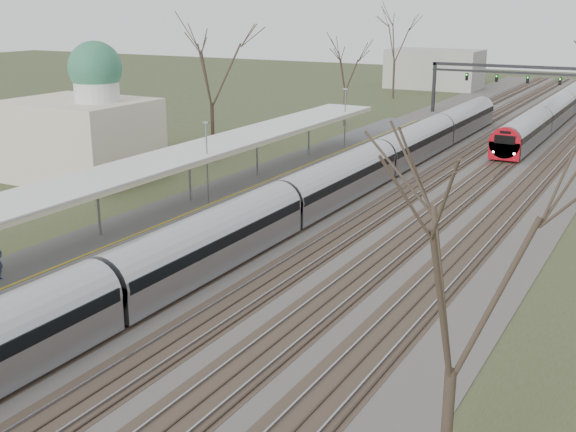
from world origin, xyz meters
name	(u,v)px	position (x,y,z in m)	size (l,w,h in m)	color
track_bed	(439,167)	(0.26, 55.00, 0.06)	(24.00, 160.00, 0.22)	#474442
platform	(222,196)	(-9.05, 37.50, 0.50)	(3.50, 69.00, 1.00)	#9E9B93
canopy	(179,157)	(-9.05, 32.99, 3.93)	(4.10, 50.00, 3.11)	slate
dome_building	(83,131)	(-21.71, 38.00, 3.72)	(10.00, 8.00, 10.30)	beige
signal_gantry	(522,76)	(0.29, 84.99, 4.91)	(21.00, 0.59, 6.08)	black
tree_west_far	(211,65)	(-17.00, 48.00, 8.02)	(5.50, 5.50, 11.33)	#2D231C
tree_east_near	(458,276)	(13.00, 15.00, 6.55)	(4.50, 4.50, 9.27)	#2D231C
train_near	(336,181)	(-2.50, 41.30, 1.48)	(2.62, 75.21, 3.05)	#989AA1
train_far	(573,97)	(4.50, 96.35, 1.48)	(2.62, 75.21, 3.05)	#989AA1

